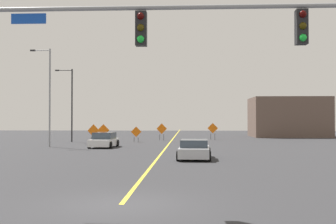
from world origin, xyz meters
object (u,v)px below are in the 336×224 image
Objects in this scene: construction_sign_left_shoulder at (162,130)px; construction_sign_right_lane at (136,132)px; street_lamp_mid_left at (71,102)px; street_lamp_far_right at (48,93)px; traffic_signal_assembly at (293,41)px; car_silver_passing at (194,150)px; car_white_mid at (104,140)px; construction_sign_median_far at (213,129)px; construction_sign_left_lane at (103,131)px; construction_sign_median_near at (94,132)px.

construction_sign_right_lane is (-2.70, -3.96, -0.24)m from construction_sign_left_shoulder.
construction_sign_right_lane is (7.63, 0.10, -3.57)m from street_lamp_mid_left.
street_lamp_mid_left is 0.91× the size of street_lamp_far_right.
street_lamp_far_right reaches higher than traffic_signal_assembly.
car_silver_passing is (3.68, -24.21, -0.74)m from construction_sign_left_shoulder.
street_lamp_far_right is (-16.37, 26.13, 0.15)m from traffic_signal_assembly.
street_lamp_far_right is 2.08× the size of car_white_mid.
construction_sign_median_far is at bearing 53.82° from car_white_mid.
street_lamp_far_right is at bearing 122.07° from traffic_signal_assembly.
car_white_mid is at bearing -2.57° from street_lamp_far_right.
construction_sign_left_lane is at bearing 102.07° from car_white_mid.
car_white_mid is at bearing -57.54° from street_lamp_mid_left.
traffic_signal_assembly is 35.87m from construction_sign_left_lane.
construction_sign_median_far is at bearing 32.80° from construction_sign_right_lane.
street_lamp_far_right is at bearing 177.43° from car_white_mid.
construction_sign_median_near is (-13.11, 30.81, -3.62)m from traffic_signal_assembly.
street_lamp_far_right is 4.44× the size of construction_sign_median_near.
street_lamp_mid_left is at bearing 159.36° from construction_sign_left_lane.
construction_sign_median_far reaches higher than construction_sign_right_lane.
car_white_mid is (2.12, -4.92, -0.66)m from construction_sign_median_near.
construction_sign_median_far reaches higher than construction_sign_left_lane.
traffic_signal_assembly is 38.77m from street_lamp_mid_left.
construction_sign_median_far is 1.20× the size of construction_sign_right_lane.
construction_sign_median_far is 0.48× the size of car_white_mid.
car_white_mid is at bearing -109.18° from construction_sign_left_shoulder.
car_silver_passing is (9.85, -18.58, -0.70)m from construction_sign_left_lane.
street_lamp_mid_left is 8.42m from construction_sign_right_lane.
construction_sign_left_shoulder is 1.01× the size of construction_sign_median_near.
street_lamp_mid_left is at bearing 131.27° from construction_sign_median_near.
car_silver_passing is (-2.77, -26.15, -0.77)m from construction_sign_median_far.
street_lamp_mid_left is 11.59m from construction_sign_left_shoulder.
car_silver_passing is at bearing -55.18° from street_lamp_mid_left.
street_lamp_far_right is at bearing -129.08° from construction_sign_right_lane.
construction_sign_median_far is (0.03, 40.96, -3.57)m from traffic_signal_assembly.
traffic_signal_assembly reaches higher than car_silver_passing.
street_lamp_mid_left reaches higher than construction_sign_left_lane.
construction_sign_median_far reaches higher than car_white_mid.
street_lamp_far_right is 2.10× the size of car_silver_passing.
car_silver_passing is at bearing -53.34° from car_white_mid.
construction_sign_median_near reaches higher than construction_sign_right_lane.
traffic_signal_assembly is 6.96× the size of construction_sign_median_near.
traffic_signal_assembly is 1.57× the size of street_lamp_far_right.
street_lamp_mid_left is at bearing 124.82° from car_silver_passing.
car_silver_passing is 13.82m from car_white_mid.
car_silver_passing is at bearing -81.35° from construction_sign_left_shoulder.
street_lamp_mid_left is 3.99× the size of construction_sign_left_shoulder.
construction_sign_median_near is at bearing 113.37° from car_white_mid.
street_lamp_mid_left reaches higher than car_silver_passing.
car_silver_passing is at bearing -39.71° from street_lamp_far_right.
construction_sign_left_lane is at bearing 110.66° from traffic_signal_assembly.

